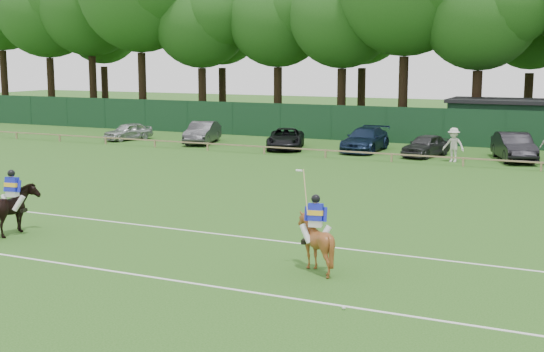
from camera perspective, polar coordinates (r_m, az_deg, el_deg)
The scene contains 18 objects.
ground at distance 25.63m, azimuth -3.86°, elevation -4.00°, with size 160.00×160.00×0.00m, color #1E4C14.
horse_dark at distance 25.76m, azimuth -19.62°, elevation -2.58°, with size 0.89×1.96×1.66m, color black.
horse_chestnut at distance 20.30m, azimuth 3.42°, elevation -5.26°, with size 1.29×1.45×1.59m, color brown.
sedan_silver at distance 52.99m, azimuth -11.21°, elevation 3.45°, with size 1.47×3.64×1.24m, color #B0B2B5.
sedan_grey at distance 50.09m, azimuth -5.49°, elevation 3.40°, with size 1.59×4.55×1.50m, color #323235.
suv_black at distance 46.94m, azimuth 1.08°, elevation 2.94°, with size 2.20×4.77×1.33m, color black.
sedan_navy at distance 46.18m, azimuth 7.33°, elevation 2.85°, with size 2.07×5.10×1.48m, color #121F38.
hatch_grey at distance 44.32m, azimuth 11.98°, elevation 2.36°, with size 1.58×3.92×1.34m, color #2C2C2E.
estate_black at distance 43.89m, azimuth 18.45°, elevation 2.19°, with size 1.69×4.85×1.60m, color black.
spectator_left at distance 42.38m, azimuth 14.05°, elevation 2.38°, with size 1.25×0.72×1.94m, color beige.
rider_dark at distance 25.61m, azimuth -19.73°, elevation -0.96°, with size 0.93×0.43×1.41m.
rider_chestnut at distance 20.12m, azimuth 3.42°, elevation -3.25°, with size 0.96×0.53×2.05m.
polo_ball at distance 17.54m, azimuth 5.65°, elevation -10.23°, with size 0.09×0.09×0.09m, color silver.
pitch_lines at distance 22.72m, azimuth -8.13°, elevation -5.81°, with size 60.00×5.10×0.01m.
pitch_rail at distance 41.97m, azimuth 8.05°, elevation 1.78°, with size 62.10×0.10×0.50m.
perimeter_fence at distance 50.51m, azimuth 11.07°, elevation 3.89°, with size 92.08×0.08×2.50m.
utility_shed at distance 52.36m, azimuth 18.28°, elevation 4.10°, with size 8.40×4.40×3.04m.
tree_row at distance 58.01m, azimuth 14.87°, elevation 3.20°, with size 96.00×12.00×21.00m, color #26561C, non-canonical shape.
Camera 1 is at (12.06, -21.83, 5.92)m, focal length 48.00 mm.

